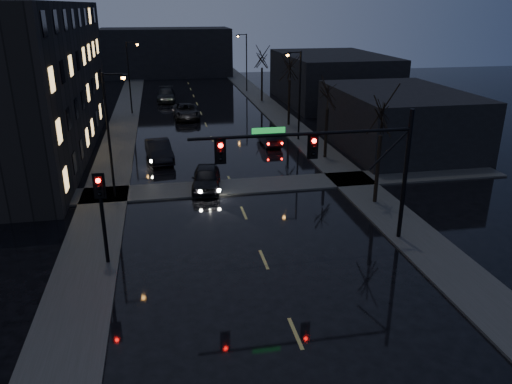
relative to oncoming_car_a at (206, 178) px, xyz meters
name	(u,v)px	position (x,y,z in m)	size (l,w,h in m)	color
ground	(310,368)	(1.80, -18.61, -0.78)	(160.00, 160.00, 0.00)	black
sidewalk_left	(121,135)	(-6.70, 16.39, -0.72)	(3.00, 140.00, 0.12)	#2D2D2B
sidewalk_right	(292,127)	(10.30, 16.39, -0.72)	(3.00, 140.00, 0.12)	#2D2D2B
sidewalk_cross	(233,187)	(1.80, -0.11, -0.72)	(40.00, 3.00, 0.12)	#2D2D2B
apartment_block	(6,82)	(-14.70, 11.39, 5.22)	(12.00, 30.00, 12.00)	black
commercial_right_near	(398,120)	(17.30, 7.39, 1.72)	(10.00, 14.00, 5.00)	black
commercial_right_far	(331,78)	(18.80, 29.39, 2.22)	(12.00, 18.00, 6.00)	black
far_block	(166,52)	(-1.20, 59.39, 3.22)	(22.00, 10.00, 8.00)	black
signal_mast	(337,155)	(5.65, -9.62, 4.09)	(11.11, 0.41, 7.00)	black
signal_pole_left	(102,206)	(-5.70, -9.62, 2.23)	(0.35, 0.41, 4.53)	black
tree_near	(383,105)	(10.20, -4.61, 5.44)	(3.52, 3.52, 8.08)	black
tree_mid_a	(328,86)	(10.20, 5.39, 5.05)	(3.30, 3.30, 7.58)	black
tree_mid_b	(290,60)	(10.20, 17.39, 5.83)	(3.74, 3.74, 8.59)	black
tree_far	(262,53)	(10.20, 31.39, 5.28)	(3.43, 3.43, 7.88)	black
streetlight_l_near	(111,126)	(-5.78, -0.61, 3.99)	(1.53, 0.28, 8.00)	black
streetlight_l_far	(131,72)	(-5.78, 26.39, 3.99)	(1.53, 0.28, 8.00)	black
streetlight_r_mid	(297,88)	(9.38, 11.39, 3.99)	(1.53, 0.28, 8.00)	black
streetlight_r_far	(245,58)	(9.38, 39.39, 3.99)	(1.53, 0.28, 8.00)	black
oncoming_car_a	(206,178)	(0.00, 0.00, 0.00)	(1.84, 4.58, 1.56)	black
oncoming_car_b	(159,151)	(-3.08, 7.30, 0.05)	(1.75, 5.02, 1.65)	black
oncoming_car_c	(186,111)	(0.00, 22.96, 0.03)	(2.68, 5.80, 1.61)	black
oncoming_car_d	(166,95)	(-1.95, 33.99, 0.04)	(2.29, 5.64, 1.64)	black
lead_car	(270,138)	(6.65, 10.31, -0.12)	(1.40, 4.03, 1.33)	black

